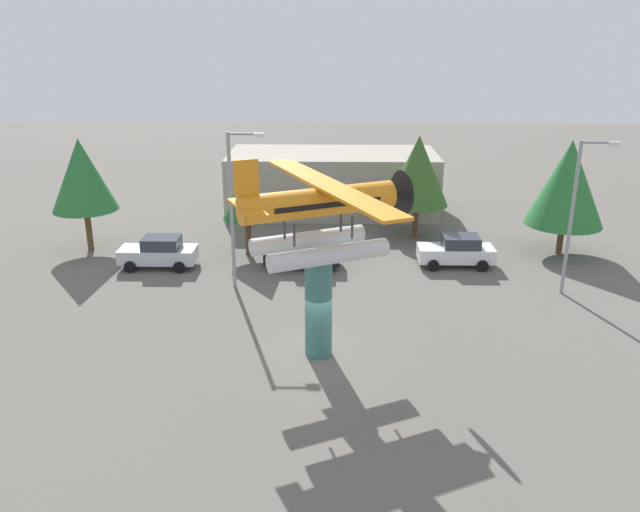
{
  "coord_description": "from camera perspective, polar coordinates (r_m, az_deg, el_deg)",
  "views": [
    {
      "loc": [
        0.54,
        -23.45,
        12.59
      ],
      "look_at": [
        0.0,
        3.0,
        3.21
      ],
      "focal_mm": 35.94,
      "sensor_mm": 36.0,
      "label": 1
    }
  ],
  "objects": [
    {
      "name": "streetlight_primary",
      "position": [
        32.02,
        -7.59,
        4.96
      ],
      "size": [
        1.84,
        0.28,
        7.98
      ],
      "color": "gray",
      "rests_on": "ground"
    },
    {
      "name": "floatplane_monument",
      "position": [
        24.42,
        0.14,
        3.75
      ],
      "size": [
        7.15,
        9.88,
        4.0
      ],
      "rotation": [
        0.0,
        0.0,
        0.44
      ],
      "color": "silver",
      "rests_on": "display_pedestal"
    },
    {
      "name": "tree_far_east",
      "position": [
        39.57,
        21.18,
        6.08
      ],
      "size": [
        4.44,
        4.44,
        6.76
      ],
      "color": "brown",
      "rests_on": "ground"
    },
    {
      "name": "tree_center_back",
      "position": [
        40.47,
        8.72,
        7.52
      ],
      "size": [
        3.91,
        3.91,
        6.52
      ],
      "color": "brown",
      "rests_on": "ground"
    },
    {
      "name": "car_mid_black",
      "position": [
        35.69,
        -1.51,
        0.36
      ],
      "size": [
        4.2,
        2.02,
        1.76
      ],
      "rotation": [
        0.0,
        0.0,
        3.14
      ],
      "color": "black",
      "rests_on": "ground"
    },
    {
      "name": "tree_west",
      "position": [
        40.01,
        -20.43,
        6.78
      ],
      "size": [
        3.8,
        3.8,
        6.73
      ],
      "color": "brown",
      "rests_on": "ground"
    },
    {
      "name": "car_near_silver",
      "position": [
        36.77,
        -14.14,
        0.34
      ],
      "size": [
        4.2,
        2.02,
        1.76
      ],
      "rotation": [
        0.0,
        0.0,
        3.14
      ],
      "color": "silver",
      "rests_on": "ground"
    },
    {
      "name": "car_far_white",
      "position": [
        36.68,
        12.09,
        0.46
      ],
      "size": [
        4.2,
        2.02,
        1.76
      ],
      "rotation": [
        0.0,
        0.0,
        3.14
      ],
      "color": "white",
      "rests_on": "ground"
    },
    {
      "name": "storefront_building",
      "position": [
        46.63,
        1.11,
        6.58
      ],
      "size": [
        14.8,
        6.72,
        4.31
      ],
      "primitive_type": "cube",
      "color": "#9E9384",
      "rests_on": "ground"
    },
    {
      "name": "ground_plane",
      "position": [
        26.62,
        -0.13,
        -8.7
      ],
      "size": [
        140.0,
        140.0,
        0.0
      ],
      "primitive_type": "plane",
      "color": "#605B54"
    },
    {
      "name": "streetlight_secondary",
      "position": [
        33.37,
        21.9,
        4.05
      ],
      "size": [
        1.84,
        0.28,
        7.71
      ],
      "color": "gray",
      "rests_on": "ground"
    },
    {
      "name": "tree_east",
      "position": [
        37.03,
        -6.55,
        5.68
      ],
      "size": [
        2.85,
        2.85,
        5.42
      ],
      "color": "brown",
      "rests_on": "ground"
    },
    {
      "name": "display_pedestal",
      "position": [
        25.67,
        -0.14,
        -4.49
      ],
      "size": [
        1.1,
        1.1,
        4.28
      ],
      "primitive_type": "cylinder",
      "color": "#386B66",
      "rests_on": "ground"
    }
  ]
}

